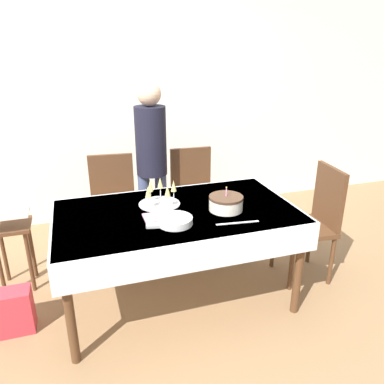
{
  "coord_description": "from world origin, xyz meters",
  "views": [
    {
      "loc": [
        -0.65,
        -2.4,
        1.88
      ],
      "look_at": [
        0.13,
        0.03,
        0.89
      ],
      "focal_mm": 35.0,
      "sensor_mm": 36.0,
      "label": 1
    }
  ],
  "objects_px": {
    "plate_stack_main": "(175,221)",
    "person_standing": "(151,154)",
    "dining_chair_right_end": "(314,218)",
    "champagne_tray": "(160,195)",
    "gift_bag": "(12,311)",
    "dining_chair_far_left": "(114,204)",
    "birthday_cake": "(226,203)",
    "high_chair": "(12,235)",
    "dining_chair_far_right": "(193,194)"
  },
  "relations": [
    {
      "from": "champagne_tray",
      "to": "person_standing",
      "type": "bearing_deg",
      "value": 82.94
    },
    {
      "from": "plate_stack_main",
      "to": "high_chair",
      "type": "height_order",
      "value": "plate_stack_main"
    },
    {
      "from": "gift_bag",
      "to": "champagne_tray",
      "type": "bearing_deg",
      "value": 7.73
    },
    {
      "from": "champagne_tray",
      "to": "dining_chair_far_left",
      "type": "bearing_deg",
      "value": 113.82
    },
    {
      "from": "high_chair",
      "to": "person_standing",
      "type": "bearing_deg",
      "value": 13.67
    },
    {
      "from": "dining_chair_right_end",
      "to": "plate_stack_main",
      "type": "height_order",
      "value": "dining_chair_right_end"
    },
    {
      "from": "plate_stack_main",
      "to": "gift_bag",
      "type": "relative_size",
      "value": 0.72
    },
    {
      "from": "high_chair",
      "to": "dining_chair_far_left",
      "type": "bearing_deg",
      "value": 16.72
    },
    {
      "from": "plate_stack_main",
      "to": "person_standing",
      "type": "bearing_deg",
      "value": 86.41
    },
    {
      "from": "person_standing",
      "to": "gift_bag",
      "type": "relative_size",
      "value": 4.94
    },
    {
      "from": "gift_bag",
      "to": "dining_chair_right_end",
      "type": "bearing_deg",
      "value": -0.29
    },
    {
      "from": "dining_chair_far_left",
      "to": "gift_bag",
      "type": "relative_size",
      "value": 3.01
    },
    {
      "from": "birthday_cake",
      "to": "champagne_tray",
      "type": "relative_size",
      "value": 0.8
    },
    {
      "from": "dining_chair_far_right",
      "to": "birthday_cake",
      "type": "height_order",
      "value": "dining_chair_far_right"
    },
    {
      "from": "dining_chair_right_end",
      "to": "birthday_cake",
      "type": "bearing_deg",
      "value": -174.29
    },
    {
      "from": "dining_chair_far_left",
      "to": "plate_stack_main",
      "type": "distance_m",
      "value": 1.09
    },
    {
      "from": "person_standing",
      "to": "dining_chair_far_right",
      "type": "bearing_deg",
      "value": -6.28
    },
    {
      "from": "dining_chair_far_left",
      "to": "high_chair",
      "type": "bearing_deg",
      "value": -163.28
    },
    {
      "from": "plate_stack_main",
      "to": "gift_bag",
      "type": "height_order",
      "value": "plate_stack_main"
    },
    {
      "from": "dining_chair_far_left",
      "to": "person_standing",
      "type": "bearing_deg",
      "value": 6.61
    },
    {
      "from": "dining_chair_far_left",
      "to": "person_standing",
      "type": "xyz_separation_m",
      "value": [
        0.38,
        0.04,
        0.42
      ]
    },
    {
      "from": "dining_chair_far_right",
      "to": "person_standing",
      "type": "height_order",
      "value": "person_standing"
    },
    {
      "from": "gift_bag",
      "to": "dining_chair_far_right",
      "type": "bearing_deg",
      "value": 26.9
    },
    {
      "from": "gift_bag",
      "to": "birthday_cake",
      "type": "bearing_deg",
      "value": -3.58
    },
    {
      "from": "dining_chair_far_right",
      "to": "high_chair",
      "type": "height_order",
      "value": "dining_chair_far_right"
    },
    {
      "from": "high_chair",
      "to": "gift_bag",
      "type": "xyz_separation_m",
      "value": [
        0.02,
        -0.55,
        -0.32
      ]
    },
    {
      "from": "dining_chair_right_end",
      "to": "champagne_tray",
      "type": "xyz_separation_m",
      "value": [
        -1.28,
        0.16,
        0.3
      ]
    },
    {
      "from": "dining_chair_far_left",
      "to": "dining_chair_right_end",
      "type": "relative_size",
      "value": 1.0
    },
    {
      "from": "birthday_cake",
      "to": "champagne_tray",
      "type": "xyz_separation_m",
      "value": [
        -0.43,
        0.25,
        0.03
      ]
    },
    {
      "from": "dining_chair_far_right",
      "to": "birthday_cake",
      "type": "distance_m",
      "value": 0.95
    },
    {
      "from": "birthday_cake",
      "to": "gift_bag",
      "type": "xyz_separation_m",
      "value": [
        -1.54,
        0.1,
        -0.66
      ]
    },
    {
      "from": "champagne_tray",
      "to": "person_standing",
      "type": "distance_m",
      "value": 0.71
    },
    {
      "from": "high_chair",
      "to": "plate_stack_main",
      "type": "bearing_deg",
      "value": -33.77
    },
    {
      "from": "gift_bag",
      "to": "high_chair",
      "type": "bearing_deg",
      "value": 91.56
    },
    {
      "from": "gift_bag",
      "to": "person_standing",
      "type": "bearing_deg",
      "value": 35.37
    },
    {
      "from": "champagne_tray",
      "to": "person_standing",
      "type": "relative_size",
      "value": 0.19
    },
    {
      "from": "dining_chair_far_left",
      "to": "champagne_tray",
      "type": "xyz_separation_m",
      "value": [
        0.29,
        -0.66,
        0.3
      ]
    },
    {
      "from": "dining_chair_far_left",
      "to": "dining_chair_far_right",
      "type": "relative_size",
      "value": 1.0
    },
    {
      "from": "person_standing",
      "to": "dining_chair_far_left",
      "type": "bearing_deg",
      "value": -173.39
    },
    {
      "from": "dining_chair_right_end",
      "to": "champagne_tray",
      "type": "bearing_deg",
      "value": 172.75
    },
    {
      "from": "champagne_tray",
      "to": "plate_stack_main",
      "type": "height_order",
      "value": "champagne_tray"
    },
    {
      "from": "birthday_cake",
      "to": "plate_stack_main",
      "type": "relative_size",
      "value": 1.06
    },
    {
      "from": "dining_chair_far_left",
      "to": "gift_bag",
      "type": "bearing_deg",
      "value": -135.53
    },
    {
      "from": "dining_chair_far_right",
      "to": "champagne_tray",
      "type": "bearing_deg",
      "value": -126.17
    },
    {
      "from": "dining_chair_far_right",
      "to": "dining_chair_right_end",
      "type": "distance_m",
      "value": 1.15
    },
    {
      "from": "dining_chair_far_right",
      "to": "high_chair",
      "type": "bearing_deg",
      "value": -171.09
    },
    {
      "from": "gift_bag",
      "to": "plate_stack_main",
      "type": "bearing_deg",
      "value": -10.57
    },
    {
      "from": "champagne_tray",
      "to": "birthday_cake",
      "type": "bearing_deg",
      "value": -29.69
    },
    {
      "from": "champagne_tray",
      "to": "person_standing",
      "type": "xyz_separation_m",
      "value": [
        0.09,
        0.7,
        0.12
      ]
    },
    {
      "from": "high_chair",
      "to": "gift_bag",
      "type": "relative_size",
      "value": 2.18
    }
  ]
}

